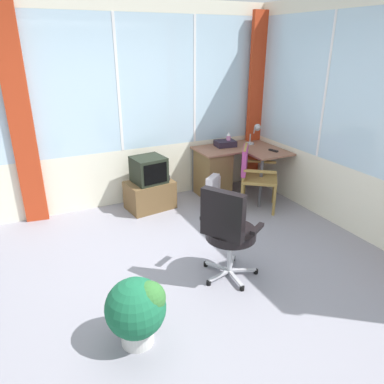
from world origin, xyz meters
The scene contains 15 objects.
ground centered at (0.00, 0.00, -0.03)m, with size 5.53×5.27×0.06m, color gray.
north_window_panel centered at (0.00, 2.16, 1.37)m, with size 4.53×0.07×2.75m.
east_window_panel centered at (2.29, 0.00, 1.37)m, with size 0.07×4.27×2.75m.
curtain_north_left centered at (-1.25, 2.08, 1.33)m, with size 0.28×0.07×2.65m, color #BA381A.
curtain_corner centered at (2.16, 2.03, 1.33)m, with size 0.28×0.07×2.65m, color #BA381A.
desk centered at (1.34, 1.79, 0.40)m, with size 1.20×1.03×0.73m.
desk_lamp centered at (2.03, 1.79, 0.94)m, with size 0.23×0.20×0.33m.
tv_remote centered at (2.03, 1.34, 0.75)m, with size 0.04×0.15×0.02m, color black.
spray_bottle centered at (1.60, 1.90, 0.84)m, with size 0.06×0.06×0.22m.
paper_tray centered at (1.54, 1.89, 0.78)m, with size 0.30×0.23×0.09m, color #281F2D.
wooden_armchair centered at (1.55, 1.19, 0.57)m, with size 0.67×0.67×0.89m.
office_chair centered at (0.36, -0.16, 0.57)m, with size 0.59×0.62×0.99m.
tv_on_stand centered at (0.25, 1.78, 0.34)m, with size 0.69×0.52×0.76m.
space_heater centered at (0.99, 1.27, 0.27)m, with size 0.35×0.33×0.54m.
potted_plant centered at (-0.70, -0.59, 0.33)m, with size 0.47×0.47×0.57m.
Camera 1 is at (-1.30, -2.79, 2.22)m, focal length 34.11 mm.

